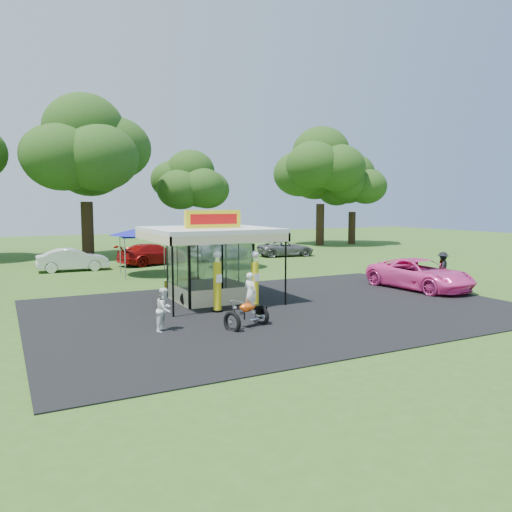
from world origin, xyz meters
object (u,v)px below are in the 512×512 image
object	(u,v)px
bg_car_c	(219,249)
tent_west	(145,231)
motorcycle	(249,305)
kiosk_car	(193,284)
gas_station_kiosk	(209,263)
spectator_west	(164,310)
bg_car_b	(153,254)
gas_pump_right	(255,281)
a_frame_sign	(460,286)
spectator_east_b	(442,266)
tent_east	(225,229)
gas_pump_left	(217,283)
bg_car_a	(73,260)
bg_car_d	(286,248)
spectator_east_a	(443,267)
pink_sedan	(420,274)

from	to	relation	value
bg_car_c	tent_west	world-z (taller)	tent_west
motorcycle	kiosk_car	distance (m)	7.50
gas_station_kiosk	bg_car_c	bearing A→B (deg)	65.62
spectator_west	bg_car_b	bearing A→B (deg)	27.61
gas_pump_right	a_frame_sign	distance (m)	10.76
spectator_east_b	tent_east	world-z (taller)	tent_east
motorcycle	spectator_west	size ratio (longest dim) A/B	1.34
a_frame_sign	tent_west	distance (m)	18.46
bg_car_c	gas_pump_left	bearing A→B (deg)	142.17
gas_pump_left	bg_car_b	xyz separation A→B (m)	(2.14, 17.28, -0.46)
bg_car_a	bg_car_d	size ratio (longest dim) A/B	0.95
spectator_west	bg_car_d	size ratio (longest dim) A/B	0.32
bg_car_a	bg_car_c	world-z (taller)	bg_car_c
spectator_west	bg_car_c	distance (m)	22.29
spectator_west	tent_west	xyz separation A→B (m)	(3.08, 14.12, 1.99)
motorcycle	tent_east	xyz separation A→B (m)	(6.11, 16.02, 1.88)
spectator_west	gas_station_kiosk	bearing A→B (deg)	4.02
spectator_east_b	tent_east	distance (m)	14.42
tent_west	spectator_east_a	bearing A→B (deg)	-35.92
a_frame_sign	bg_car_c	xyz separation A→B (m)	(-4.73, 19.39, 0.42)
spectator_west	tent_east	world-z (taller)	tent_east
kiosk_car	bg_car_c	bearing A→B (deg)	-27.91
kiosk_car	bg_car_b	size ratio (longest dim) A/B	0.52
spectator_east_b	gas_pump_left	bearing A→B (deg)	-15.50
gas_pump_right	bg_car_d	world-z (taller)	gas_pump_right
spectator_east_b	spectator_west	bearing A→B (deg)	-10.35
bg_car_a	bg_car_b	xyz separation A→B (m)	(5.74, 1.00, 0.03)
spectator_east_b	bg_car_a	bearing A→B (deg)	-60.53
gas_pump_left	a_frame_sign	world-z (taller)	gas_pump_left
motorcycle	pink_sedan	size ratio (longest dim) A/B	0.36
a_frame_sign	kiosk_car	size ratio (longest dim) A/B	0.30
gas_pump_left	tent_west	bearing A→B (deg)	88.89
spectator_west	gas_pump_right	bearing A→B (deg)	-25.32
gas_station_kiosk	bg_car_a	bearing A→B (deg)	106.92
bg_car_b	tent_west	bearing A→B (deg)	142.50
spectator_west	pink_sedan	bearing A→B (deg)	-38.84
tent_west	bg_car_d	bearing A→B (deg)	23.19
pink_sedan	spectator_east_a	xyz separation A→B (m)	(3.14, 1.35, 0.06)
motorcycle	spectator_east_b	distance (m)	15.62
spectator_west	bg_car_d	xyz separation A→B (m)	(16.76, 19.98, -0.11)
pink_sedan	spectator_east_b	bearing A→B (deg)	20.68
gas_station_kiosk	spectator_east_b	world-z (taller)	gas_station_kiosk
kiosk_car	bg_car_a	world-z (taller)	bg_car_a
motorcycle	bg_car_d	world-z (taller)	motorcycle
pink_sedan	bg_car_d	xyz separation A→B (m)	(2.37, 17.69, -0.13)
spectator_east_a	bg_car_d	distance (m)	16.35
kiosk_car	spectator_west	size ratio (longest dim) A/B	1.82
spectator_east_a	tent_east	distance (m)	14.47
bg_car_b	spectator_east_a	bearing A→B (deg)	-158.52
kiosk_car	bg_car_c	xyz separation A→B (m)	(6.93, 13.09, 0.38)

